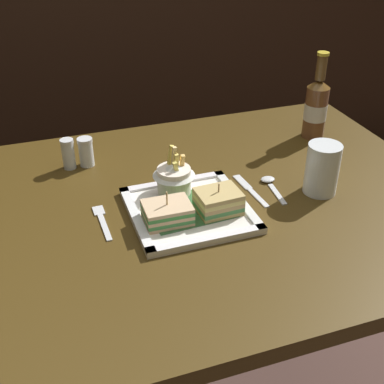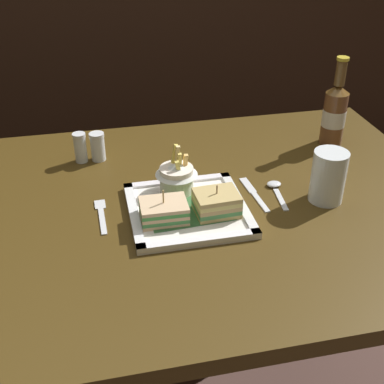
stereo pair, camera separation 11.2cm
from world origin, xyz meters
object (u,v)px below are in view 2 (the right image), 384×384
at_px(square_plate, 188,210).
at_px(salt_shaker, 81,149).
at_px(sandwich_half_left, 164,211).
at_px(beer_bottle, 334,113).
at_px(spoon, 276,188).
at_px(knife, 253,193).
at_px(water_glass, 328,180).
at_px(fork, 101,214).
at_px(sandwich_half_right, 217,203).
at_px(pepper_shaker, 98,148).
at_px(fries_cup, 177,175).
at_px(dining_table, 196,252).

height_order(square_plate, salt_shaker, salt_shaker).
distance_m(sandwich_half_left, beer_bottle, 0.60).
bearing_deg(spoon, sandwich_half_left, -164.24).
bearing_deg(knife, spoon, 4.56).
xyz_separation_m(water_glass, fork, (-0.51, 0.05, -0.05)).
xyz_separation_m(beer_bottle, water_glass, (-0.14, -0.27, -0.04)).
relative_size(sandwich_half_right, fork, 0.71).
distance_m(spoon, salt_shaker, 0.51).
bearing_deg(spoon, water_glass, -34.22).
bearing_deg(salt_shaker, spoon, -28.59).
relative_size(beer_bottle, pepper_shaker, 3.22).
distance_m(fork, spoon, 0.41).
height_order(sandwich_half_right, beer_bottle, beer_bottle).
bearing_deg(fries_cup, pepper_shaker, 127.76).
bearing_deg(pepper_shaker, fries_cup, -52.24).
height_order(dining_table, square_plate, square_plate).
relative_size(dining_table, salt_shaker, 15.39).
distance_m(sandwich_half_right, salt_shaker, 0.43).
relative_size(salt_shaker, pepper_shaker, 1.05).
bearing_deg(sandwich_half_right, pepper_shaker, 126.08).
distance_m(fork, knife, 0.36).
bearing_deg(sandwich_half_right, knife, 34.30).
height_order(fries_cup, fork, fries_cup).
relative_size(dining_table, fries_cup, 11.16).
relative_size(sandwich_half_right, knife, 0.62).
height_order(beer_bottle, water_glass, beer_bottle).
xyz_separation_m(sandwich_half_left, water_glass, (0.38, 0.01, 0.02)).
bearing_deg(knife, dining_table, -176.82).
distance_m(fries_cup, knife, 0.19).
xyz_separation_m(dining_table, fries_cup, (-0.04, 0.04, 0.20)).
distance_m(fries_cup, water_glass, 0.34).
xyz_separation_m(fries_cup, fork, (-0.18, -0.05, -0.05)).
distance_m(square_plate, salt_shaker, 0.37).
relative_size(square_plate, salt_shaker, 3.24).
relative_size(sandwich_half_right, pepper_shaker, 1.28).
distance_m(beer_bottle, fork, 0.70).
distance_m(fries_cup, pepper_shaker, 0.28).
xyz_separation_m(dining_table, beer_bottle, (0.44, 0.22, 0.24)).
height_order(fork, salt_shaker, salt_shaker).
height_order(dining_table, salt_shaker, salt_shaker).
bearing_deg(beer_bottle, salt_shaker, 176.96).
relative_size(sandwich_half_left, pepper_shaker, 1.34).
relative_size(beer_bottle, fork, 1.80).
height_order(water_glass, salt_shaker, water_glass).
relative_size(dining_table, fork, 9.06).
relative_size(dining_table, beer_bottle, 5.04).
bearing_deg(knife, fries_cup, 170.06).
relative_size(sandwich_half_left, fries_cup, 0.92).
bearing_deg(square_plate, water_glass, -2.58).
distance_m(fries_cup, beer_bottle, 0.51).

